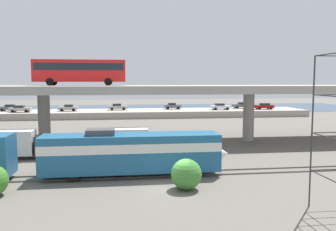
{
  "coord_description": "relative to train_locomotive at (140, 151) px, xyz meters",
  "views": [
    {
      "loc": [
        -3.59,
        -25.88,
        8.28
      ],
      "look_at": [
        2.33,
        19.56,
        3.7
      ],
      "focal_mm": 37.2,
      "sensor_mm": 36.0,
      "label": 1
    }
  ],
  "objects": [
    {
      "name": "transit_bus_on_overpass",
      "position": [
        -7.07,
        18.12,
        7.52
      ],
      "size": [
        12.0,
        2.68,
        3.4
      ],
      "rotation": [
        0.0,
        0.0,
        3.14
      ],
      "color": "red",
      "rests_on": "highway_overpass"
    },
    {
      "name": "service_truck_east",
      "position": [
        -1.91,
        8.41,
        -0.56
      ],
      "size": [
        6.8,
        2.46,
        3.04
      ],
      "rotation": [
        0.0,
        0.0,
        3.14
      ],
      "color": "#9E998C",
      "rests_on": "ground_plane"
    },
    {
      "name": "parked_car_7",
      "position": [
        27.9,
        53.3,
        0.06
      ],
      "size": [
        4.38,
        1.84,
        1.5
      ],
      "rotation": [
        0.0,
        0.0,
        3.14
      ],
      "color": "#515459",
      "rests_on": "pier_parking_lot"
    },
    {
      "name": "parked_car_5",
      "position": [
        -2.65,
        52.07,
        0.06
      ],
      "size": [
        4.38,
        1.99,
        1.5
      ],
      "color": "#9E998C",
      "rests_on": "pier_parking_lot"
    },
    {
      "name": "train_locomotive",
      "position": [
        0.0,
        0.0,
        0.0
      ],
      "size": [
        16.34,
        3.04,
        4.18
      ],
      "color": "#1E5984",
      "rests_on": "ground_plane"
    },
    {
      "name": "rail_strip_far",
      "position": [
        2.14,
        0.75,
        -2.13
      ],
      "size": [
        110.0,
        0.12,
        0.12
      ],
      "primitive_type": "cube",
      "color": "#59544C",
      "rests_on": "ground_plane"
    },
    {
      "name": "parked_car_6",
      "position": [
        -26.91,
        52.37,
        0.06
      ],
      "size": [
        4.14,
        1.93,
        1.5
      ],
      "rotation": [
        0.0,
        0.0,
        3.14
      ],
      "color": "#515459",
      "rests_on": "pier_parking_lot"
    },
    {
      "name": "rail_strip_near",
      "position": [
        2.14,
        -0.75,
        -2.13
      ],
      "size": [
        110.0,
        0.12,
        0.12
      ],
      "primitive_type": "cube",
      "color": "#59544C",
      "rests_on": "ground_plane"
    },
    {
      "name": "parked_car_4",
      "position": [
        21.4,
        49.73,
        0.06
      ],
      "size": [
        4.59,
        1.93,
        1.5
      ],
      "color": "silver",
      "rests_on": "pier_parking_lot"
    },
    {
      "name": "pier_parking_lot",
      "position": [
        2.14,
        51.0,
        -1.45
      ],
      "size": [
        78.5,
        11.41,
        1.48
      ],
      "primitive_type": "cube",
      "color": "#9E998E",
      "rests_on": "ground_plane"
    },
    {
      "name": "service_truck_west",
      "position": [
        -12.32,
        8.41,
        -0.56
      ],
      "size": [
        6.8,
        2.46,
        3.04
      ],
      "color": "black",
      "rests_on": "ground_plane"
    },
    {
      "name": "parked_car_2",
      "position": [
        -23.58,
        48.85,
        0.06
      ],
      "size": [
        4.49,
        1.91,
        1.5
      ],
      "color": "#9E998C",
      "rests_on": "pier_parking_lot"
    },
    {
      "name": "parked_car_0",
      "position": [
        -13.66,
        50.42,
        0.06
      ],
      "size": [
        4.12,
        1.89,
        1.5
      ],
      "rotation": [
        0.0,
        0.0,
        3.14
      ],
      "color": "#9E998C",
      "rests_on": "pier_parking_lot"
    },
    {
      "name": "shrub_right",
      "position": [
        3.29,
        -4.35,
        -1.01
      ],
      "size": [
        2.36,
        2.36,
        2.36
      ],
      "primitive_type": "sphere",
      "color": "#3E8135",
      "rests_on": "ground_plane"
    },
    {
      "name": "parked_car_1",
      "position": [
        32.11,
        49.47,
        0.06
      ],
      "size": [
        4.54,
        1.86,
        1.5
      ],
      "rotation": [
        0.0,
        0.0,
        3.14
      ],
      "color": "maroon",
      "rests_on": "pier_parking_lot"
    },
    {
      "name": "highway_overpass",
      "position": [
        2.14,
        16.0,
        4.75
      ],
      "size": [
        96.0,
        10.72,
        7.65
      ],
      "color": "#9E998E",
      "rests_on": "ground_plane"
    },
    {
      "name": "harbor_water",
      "position": [
        2.14,
        74.0,
        -2.19
      ],
      "size": [
        140.0,
        36.0,
        0.01
      ],
      "primitive_type": "cube",
      "color": "navy",
      "rests_on": "ground_plane"
    },
    {
      "name": "parked_car_3",
      "position": [
        10.44,
        53.02,
        0.06
      ],
      "size": [
        4.02,
        1.87,
        1.5
      ],
      "color": "#515459",
      "rests_on": "pier_parking_lot"
    },
    {
      "name": "ground_plane",
      "position": [
        2.14,
        -4.0,
        -2.19
      ],
      "size": [
        260.0,
        260.0,
        0.0
      ],
      "primitive_type": "plane",
      "color": "#605B54"
    }
  ]
}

